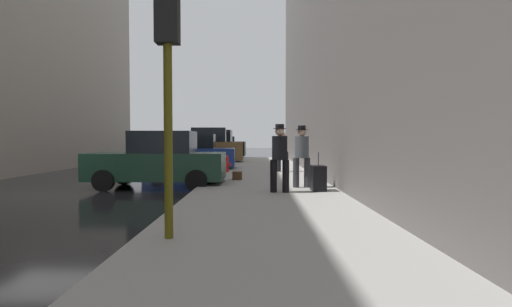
{
  "coord_description": "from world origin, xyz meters",
  "views": [
    {
      "loc": [
        5.72,
        -10.83,
        1.53
      ],
      "look_at": [
        5.65,
        5.64,
        0.95
      ],
      "focal_mm": 28.0,
      "sensor_mm": 36.0,
      "label": 1
    }
  ],
  "objects": [
    {
      "name": "duffel_bag",
      "position": [
        5.07,
        2.87,
        0.29
      ],
      "size": [
        0.32,
        0.44,
        0.28
      ],
      "color": "#472D19",
      "rests_on": "sidewalk"
    },
    {
      "name": "rolling_suitcase",
      "position": [
        7.4,
        -0.14,
        0.49
      ],
      "size": [
        0.37,
        0.57,
        1.04
      ],
      "color": "black",
      "rests_on": "sidewalk"
    },
    {
      "name": "pedestrian_with_beanie",
      "position": [
        7.03,
        0.61,
        1.14
      ],
      "size": [
        0.51,
        0.41,
        1.78
      ],
      "color": "#333338",
      "rests_on": "sidewalk"
    },
    {
      "name": "parked_silver_sedan",
      "position": [
        2.65,
        25.75,
        0.85
      ],
      "size": [
        4.25,
        2.15,
        1.79
      ],
      "color": "#B7BABF",
      "rests_on": "ground_plane"
    },
    {
      "name": "pedestrian_in_red_jacket",
      "position": [
        6.86,
        6.25,
        1.1
      ],
      "size": [
        0.51,
        0.43,
        1.71
      ],
      "color": "black",
      "rests_on": "sidewalk"
    },
    {
      "name": "sidewalk",
      "position": [
        6.0,
        0.0,
        0.07
      ],
      "size": [
        4.0,
        40.0,
        0.15
      ],
      "primitive_type": "cube",
      "color": "gray",
      "rests_on": "ground_plane"
    },
    {
      "name": "pedestrian_with_fedora",
      "position": [
        6.34,
        -0.46,
        1.14
      ],
      "size": [
        0.52,
        0.46,
        1.78
      ],
      "color": "black",
      "rests_on": "sidewalk"
    },
    {
      "name": "parked_black_suv",
      "position": [
        2.65,
        19.79,
        1.03
      ],
      "size": [
        4.66,
        2.18,
        2.25
      ],
      "color": "black",
      "rests_on": "ground_plane"
    },
    {
      "name": "parked_dark_green_sedan",
      "position": [
        2.65,
        1.76,
        0.85
      ],
      "size": [
        4.2,
        2.06,
        1.79
      ],
      "color": "#193828",
      "rests_on": "ground_plane"
    },
    {
      "name": "parked_blue_sedan",
      "position": [
        2.65,
        8.14,
        0.85
      ],
      "size": [
        4.27,
        2.19,
        1.79
      ],
      "color": "navy",
      "rests_on": "ground_plane"
    },
    {
      "name": "traffic_light",
      "position": [
        4.5,
        -5.28,
        2.76
      ],
      "size": [
        0.32,
        0.32,
        3.6
      ],
      "color": "#514C0F",
      "rests_on": "sidewalk"
    },
    {
      "name": "ground_plane",
      "position": [
        0.0,
        0.0,
        0.0
      ],
      "size": [
        120.0,
        120.0,
        0.0
      ],
      "primitive_type": "plane",
      "color": "black"
    },
    {
      "name": "fire_hydrant",
      "position": [
        4.45,
        6.11,
        0.5
      ],
      "size": [
        0.42,
        0.22,
        0.7
      ],
      "color": "red",
      "rests_on": "sidewalk"
    },
    {
      "name": "parked_bronze_suv",
      "position": [
        2.65,
        14.02,
        1.03
      ],
      "size": [
        4.66,
        2.19,
        2.25
      ],
      "color": "brown",
      "rests_on": "ground_plane"
    }
  ]
}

